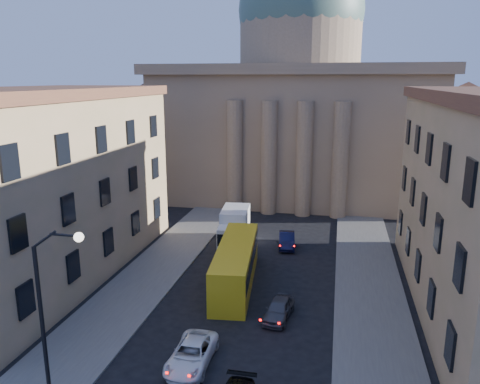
# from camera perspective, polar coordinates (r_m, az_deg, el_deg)

# --- Properties ---
(sidewalk_left) EXTENTS (5.00, 60.00, 0.15)m
(sidewalk_left) POSITION_cam_1_polar(r_m,az_deg,el_deg) (34.58, -14.12, -13.02)
(sidewalk_left) COLOR #575450
(sidewalk_left) RESTS_ON ground
(sidewalk_right) EXTENTS (5.00, 60.00, 0.15)m
(sidewalk_right) POSITION_cam_1_polar(r_m,az_deg,el_deg) (31.61, 16.05, -15.84)
(sidewalk_right) COLOR #575450
(sidewalk_right) RESTS_ON ground
(church) EXTENTS (68.02, 28.76, 36.60)m
(church) POSITION_cam_1_polar(r_m,az_deg,el_deg) (65.35, 7.07, 10.51)
(church) COLOR #7F674E
(church) RESTS_ON ground
(building_left) EXTENTS (11.60, 26.60, 14.70)m
(building_left) POSITION_cam_1_polar(r_m,az_deg,el_deg) (39.70, -23.29, 1.00)
(building_left) COLOR tan
(building_left) RESTS_ON ground
(street_lamp) EXTENTS (2.62, 0.44, 8.83)m
(street_lamp) POSITION_cam_1_polar(r_m,az_deg,el_deg) (23.90, -22.15, -12.36)
(street_lamp) COLOR black
(street_lamp) RESTS_ON ground
(car_left_mid) EXTENTS (2.13, 4.59, 1.28)m
(car_left_mid) POSITION_cam_1_polar(r_m,az_deg,el_deg) (27.30, -5.92, -19.06)
(car_left_mid) COLOR white
(car_left_mid) RESTS_ON ground
(car_right_far) EXTENTS (1.97, 3.94, 1.29)m
(car_right_far) POSITION_cam_1_polar(r_m,az_deg,el_deg) (31.73, 4.74, -14.02)
(car_right_far) COLOR #454549
(car_right_far) RESTS_ON ground
(car_right_distant) EXTENTS (1.93, 4.24, 1.35)m
(car_right_distant) POSITION_cam_1_polar(r_m,az_deg,el_deg) (44.15, 5.71, -5.84)
(car_right_distant) COLOR black
(car_right_distant) RESTS_ON ground
(city_bus) EXTENTS (3.69, 11.39, 3.15)m
(city_bus) POSITION_cam_1_polar(r_m,az_deg,el_deg) (35.95, -0.52, -8.69)
(city_bus) COLOR gold
(city_bus) RESTS_ON ground
(box_truck) EXTENTS (2.96, 6.31, 3.36)m
(box_truck) POSITION_cam_1_polar(r_m,az_deg,el_deg) (44.11, -0.71, -4.53)
(box_truck) COLOR silver
(box_truck) RESTS_ON ground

